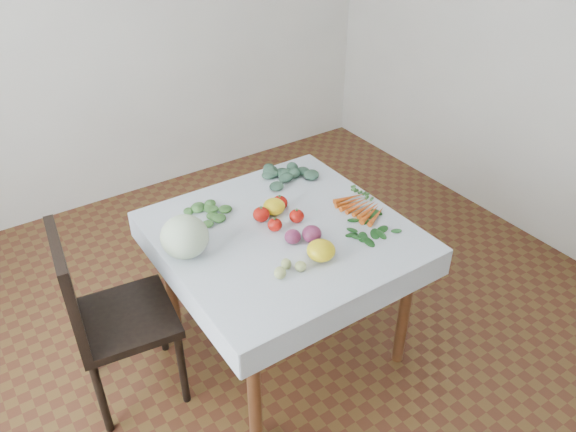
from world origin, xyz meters
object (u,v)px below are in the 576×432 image
at_px(table, 283,247).
at_px(cabbage, 185,237).
at_px(carrot_bunch, 362,207).
at_px(heirloom_back, 274,207).
at_px(chair, 102,311).

relative_size(table, cabbage, 4.65).
bearing_deg(table, carrot_bunch, -9.08).
xyz_separation_m(cabbage, carrot_bunch, (0.89, -0.16, -0.08)).
height_order(heirloom_back, carrot_bunch, heirloom_back).
distance_m(table, chair, 0.89).
bearing_deg(cabbage, table, -10.74).
bearing_deg(heirloom_back, cabbage, -173.23).
bearing_deg(cabbage, carrot_bunch, -9.94).
distance_m(cabbage, heirloom_back, 0.52).
bearing_deg(chair, table, -10.86).
height_order(chair, cabbage, chair).
xyz_separation_m(chair, heirloom_back, (0.91, -0.02, 0.24)).
distance_m(heirloom_back, carrot_bunch, 0.44).
bearing_deg(cabbage, heirloom_back, 6.77).
height_order(cabbage, carrot_bunch, cabbage).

